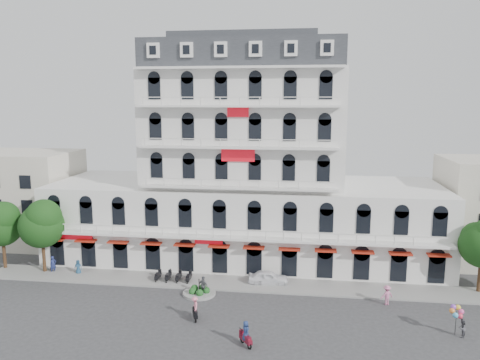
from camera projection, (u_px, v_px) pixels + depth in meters
name	position (u px, v px, depth m)	size (l,w,h in m)	color
ground	(219.00, 325.00, 39.09)	(120.00, 120.00, 0.00)	#38383A
sidewalk	(234.00, 283.00, 47.87)	(53.00, 4.00, 0.16)	gray
main_building	(245.00, 175.00, 55.00)	(45.00, 15.00, 25.80)	silver
flank_building_west	(21.00, 197.00, 61.51)	(14.00, 10.00, 12.00)	beige
traffic_island	(199.00, 292.00, 45.30)	(3.20, 3.20, 1.60)	gray
parked_scooter_row	(174.00, 282.00, 48.51)	(4.40, 1.80, 1.10)	black
tree_west_outer	(2.00, 222.00, 51.30)	(4.50, 4.48, 7.76)	#382314
tree_west_inner	(42.00, 222.00, 50.11)	(4.76, 4.76, 8.25)	#382314
parked_car	(268.00, 277.00, 47.81)	(1.65, 4.10, 1.40)	white
rider_east	(246.00, 334.00, 35.69)	(1.18, 1.43, 2.04)	maroon
rider_center	(195.00, 308.00, 39.97)	(0.90, 1.65, 2.09)	black
pedestrian_left	(78.00, 267.00, 50.46)	(0.79, 0.51, 1.62)	navy
pedestrian_mid	(203.00, 286.00, 45.01)	(1.12, 0.47, 1.91)	slate
pedestrian_right	(387.00, 295.00, 42.94)	(1.20, 0.69, 1.85)	pink
pedestrian_far	(53.00, 265.00, 50.80)	(0.70, 0.46, 1.91)	navy
balloon_vendor	(460.00, 321.00, 37.13)	(1.42, 1.29, 2.45)	#525259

